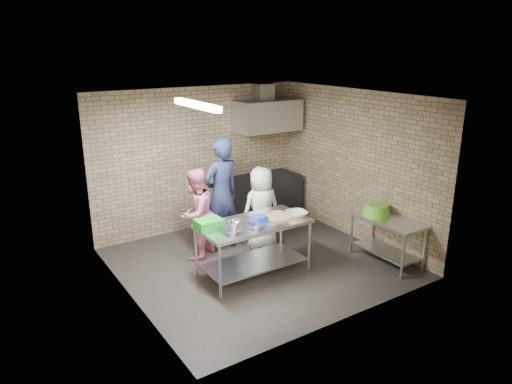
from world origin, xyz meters
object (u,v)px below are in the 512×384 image
green_basin (376,209)px  man_navy (221,195)px  woman_white (261,208)px  side_counter (387,240)px  woman_pink (196,214)px  blue_tub (260,220)px  prep_table (254,248)px  green_crate (209,224)px  stove (268,197)px  bottle_green (280,117)px

green_basin → man_navy: size_ratio=0.23×
man_navy → green_basin: bearing=129.5°
man_navy → woman_white: bearing=140.1°
side_counter → woman_pink: bearing=143.5°
blue_tub → woman_pink: size_ratio=0.12×
prep_table → woman_pink: woman_pink is taller
prep_table → green_crate: bearing=170.3°
prep_table → man_navy: (0.07, 1.11, 0.56)m
green_basin → woman_pink: bearing=147.1°
green_basin → woman_white: (-1.37, 1.35, -0.11)m
man_navy → blue_tub: bearing=79.7°
side_counter → green_crate: bearing=160.8°
prep_table → stove: bearing=50.1°
green_basin → green_crate: bearing=165.5°
prep_table → side_counter: bearing=-22.3°
man_navy → prep_table: bearing=77.0°
green_crate → blue_tub: bearing=-16.3°
stove → woman_pink: bearing=-156.8°
green_basin → bottle_green: (0.02, 2.74, 1.18)m
blue_tub → bottle_green: bottle_green is taller
stove → green_crate: size_ratio=3.17×
prep_table → side_counter: size_ratio=1.42×
prep_table → woman_white: (0.65, 0.77, 0.30)m
green_crate → blue_tub: size_ratio=2.00×
man_navy → woman_white: size_ratio=1.35×
woman_pink → woman_white: 1.15m
prep_table → side_counter: 2.21m
blue_tub → side_counter: bearing=-20.3°
green_basin → woman_pink: (-2.49, 1.61, -0.07)m
side_counter → man_navy: man_navy is taller
stove → woman_pink: (-2.06, -0.89, 0.31)m
blue_tub → green_basin: blue_tub is taller
stove → green_basin: bearing=-80.2°
green_crate → woman_white: 1.51m
man_navy → woman_pink: 0.58m
stove → man_navy: man_navy is taller
stove → man_navy: bearing=-152.3°
woman_pink → woman_white: (1.12, -0.26, -0.03)m
blue_tub → green_basin: (1.98, -0.49, -0.08)m
side_counter → woman_white: 2.15m
stove → green_basin: green_basin is taller
woman_white → man_navy: bearing=-26.9°
blue_tub → woman_white: 1.07m
prep_table → side_counter: (2.05, -0.84, -0.05)m
side_counter → green_basin: green_basin is taller
side_counter → bottle_green: size_ratio=8.00×
side_counter → woman_pink: size_ratio=0.79×
blue_tub → prep_table: bearing=116.6°
woman_pink → woman_white: bearing=136.9°
bottle_green → man_navy: (-1.98, -1.04, -1.03)m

